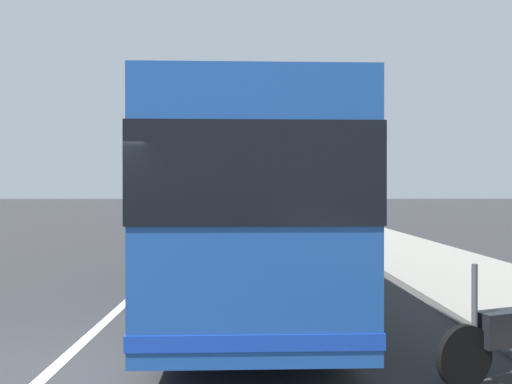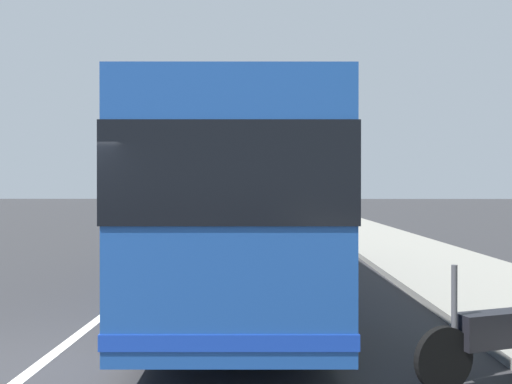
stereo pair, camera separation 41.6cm
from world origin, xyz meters
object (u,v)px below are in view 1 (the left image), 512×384
object	(u,v)px
car_behind_bus	(195,205)
car_oncoming	(186,208)
car_far_distant	(184,212)
coach_bus	(246,200)
car_side_street	(254,223)

from	to	relation	value
car_behind_bus	car_oncoming	bearing A→B (deg)	0.46
car_far_distant	car_oncoming	xyz separation A→B (m)	(6.12, 0.65, 0.01)
coach_bus	car_side_street	bearing A→B (deg)	-2.72
coach_bus	car_oncoming	distance (m)	27.60
car_far_distant	car_oncoming	bearing A→B (deg)	-173.58
car_side_street	car_oncoming	distance (m)	17.73
car_far_distant	car_behind_bus	distance (m)	16.08
coach_bus	car_behind_bus	xyz separation A→B (m)	(37.11, 5.00, -1.17)
coach_bus	car_behind_bus	bearing A→B (deg)	6.42
car_side_street	car_oncoming	world-z (taller)	car_side_street
coach_bus	car_behind_bus	distance (m)	37.47
car_side_street	coach_bus	bearing A→B (deg)	175.56
car_behind_bus	car_oncoming	world-z (taller)	car_oncoming
car_side_street	car_oncoming	bearing A→B (deg)	12.91
coach_bus	car_behind_bus	size ratio (longest dim) A/B	2.78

